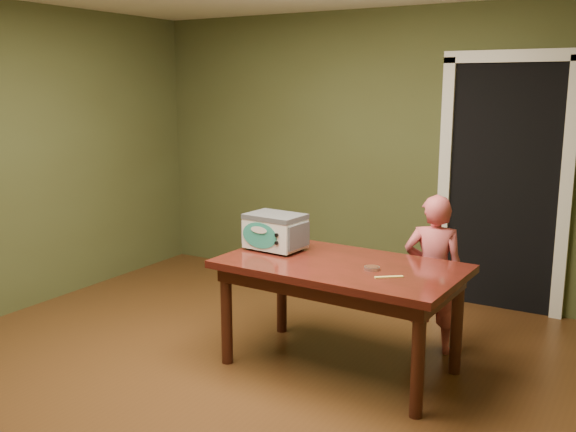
{
  "coord_description": "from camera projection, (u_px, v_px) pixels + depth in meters",
  "views": [
    {
      "loc": [
        2.44,
        -3.08,
        1.91
      ],
      "look_at": [
        0.05,
        1.0,
        0.95
      ],
      "focal_mm": 40.0,
      "sensor_mm": 36.0,
      "label": 1
    }
  ],
  "objects": [
    {
      "name": "dining_table",
      "position": [
        340.0,
        277.0,
        4.3
      ],
      "size": [
        1.64,
        0.96,
        0.75
      ],
      "rotation": [
        0.0,
        0.0,
        -0.04
      ],
      "color": "#3C140D",
      "rests_on": "floor"
    },
    {
      "name": "spatula",
      "position": [
        389.0,
        277.0,
        3.96
      ],
      "size": [
        0.16,
        0.13,
        0.01
      ],
      "primitive_type": "cube",
      "rotation": [
        0.0,
        0.0,
        0.66
      ],
      "color": "#E4C963",
      "rests_on": "dining_table"
    },
    {
      "name": "toy_oven",
      "position": [
        275.0,
        230.0,
        4.6
      ],
      "size": [
        0.45,
        0.32,
        0.26
      ],
      "rotation": [
        0.0,
        0.0,
        -0.08
      ],
      "color": "#4C4F54",
      "rests_on": "dining_table"
    },
    {
      "name": "floor",
      "position": [
        204.0,
        384.0,
        4.19
      ],
      "size": [
        5.0,
        5.0,
        0.0
      ],
      "primitive_type": "plane",
      "color": "#4F2F16",
      "rests_on": "ground"
    },
    {
      "name": "child",
      "position": [
        433.0,
        274.0,
        4.61
      ],
      "size": [
        0.48,
        0.37,
        1.16
      ],
      "primitive_type": "imported",
      "rotation": [
        0.0,
        0.0,
        3.37
      ],
      "color": "#C8525A",
      "rests_on": "floor"
    },
    {
      "name": "room_shell",
      "position": [
        197.0,
        121.0,
        3.85
      ],
      "size": [
        4.52,
        5.02,
        2.61
      ],
      "color": "#444D29",
      "rests_on": "ground"
    },
    {
      "name": "doorway",
      "position": [
        510.0,
        184.0,
        5.69
      ],
      "size": [
        1.1,
        0.66,
        2.25
      ],
      "color": "black",
      "rests_on": "ground"
    },
    {
      "name": "baking_pan",
      "position": [
        372.0,
        268.0,
        4.12
      ],
      "size": [
        0.1,
        0.1,
        0.02
      ],
      "color": "silver",
      "rests_on": "dining_table"
    }
  ]
}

